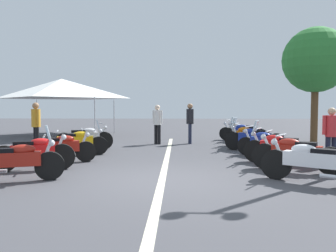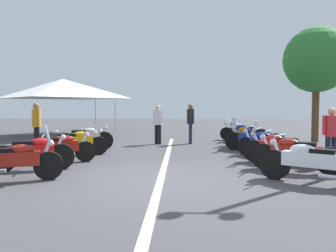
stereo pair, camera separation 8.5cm
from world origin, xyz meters
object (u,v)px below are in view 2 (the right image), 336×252
(motorcycle_right_row_4, at_px, (254,138))
(bystander_1, at_px, (190,120))
(motorcycle_right_row_2, at_px, (279,147))
(motorcycle_right_row_7, at_px, (240,131))
(bystander_0, at_px, (37,122))
(motorcycle_right_row_0, at_px, (310,162))
(bystander_3, at_px, (331,132))
(roadside_tree_0, at_px, (317,60))
(motorcycle_right_row_3, at_px, (267,143))
(bystander_4, at_px, (158,121))
(motorcycle_left_row_1, at_px, (34,152))
(motorcycle_left_row_3, at_px, (76,142))
(motorcycle_left_row_2, at_px, (59,147))
(motorcycle_right_row_6, at_px, (245,133))
(motorcycle_right_row_1, at_px, (295,153))
(motorcycle_right_row_5, at_px, (248,136))
(event_tent, at_px, (63,89))
(motorcycle_left_row_0, at_px, (14,160))
(motorcycle_left_row_4, at_px, (85,138))

(motorcycle_right_row_4, xyz_separation_m, bystander_1, (2.44, 2.24, 0.56))
(motorcycle_right_row_2, height_order, bystander_1, bystander_1)
(motorcycle_right_row_7, distance_m, bystander_0, 9.16)
(motorcycle_right_row_0, height_order, bystander_1, bystander_1)
(bystander_3, distance_m, roadside_tree_0, 7.28)
(motorcycle_right_row_3, bearing_deg, bystander_4, -10.44)
(motorcycle_left_row_1, height_order, motorcycle_left_row_3, motorcycle_left_row_3)
(motorcycle_left_row_2, xyz_separation_m, motorcycle_right_row_6, (5.56, -6.39, 0.02))
(bystander_0, bearing_deg, bystander_1, 161.90)
(motorcycle_left_row_1, xyz_separation_m, motorcycle_right_row_2, (1.21, -6.50, 0.01))
(motorcycle_left_row_3, xyz_separation_m, motorcycle_right_row_1, (-2.69, -6.31, 0.01))
(motorcycle_right_row_5, relative_size, event_tent, 0.35)
(motorcycle_left_row_1, xyz_separation_m, bystander_1, (6.43, -4.16, 0.58))
(event_tent, bearing_deg, motorcycle_left_row_1, -164.46)
(motorcycle_left_row_3, height_order, motorcycle_right_row_3, motorcycle_left_row_3)
(motorcycle_left_row_3, bearing_deg, motorcycle_right_row_5, 8.47)
(motorcycle_right_row_4, distance_m, motorcycle_right_row_5, 1.38)
(motorcycle_left_row_1, bearing_deg, bystander_0, 93.98)
(motorcycle_right_row_4, distance_m, event_tent, 11.59)
(bystander_0, relative_size, bystander_4, 1.04)
(motorcycle_left_row_1, xyz_separation_m, event_tent, (10.52, 2.92, 2.19))
(roadside_tree_0, bearing_deg, motorcycle_left_row_0, 131.87)
(motorcycle_left_row_1, xyz_separation_m, roadside_tree_0, (7.47, -9.95, 3.29))
(roadside_tree_0, height_order, event_tent, roadside_tree_0)
(motorcycle_right_row_3, distance_m, roadside_tree_0, 6.85)
(motorcycle_right_row_0, bearing_deg, bystander_1, -38.56)
(motorcycle_left_row_3, relative_size, motorcycle_right_row_6, 1.17)
(motorcycle_right_row_0, bearing_deg, motorcycle_right_row_4, -54.66)
(motorcycle_left_row_2, distance_m, motorcycle_right_row_0, 6.69)
(bystander_1, distance_m, bystander_4, 1.43)
(motorcycle_right_row_6, bearing_deg, motorcycle_left_row_2, 76.28)
(bystander_1, bearing_deg, bystander_0, -156.63)
(motorcycle_right_row_4, distance_m, bystander_4, 4.32)
(motorcycle_right_row_6, relative_size, roadside_tree_0, 0.34)
(motorcycle_left_row_2, distance_m, motorcycle_right_row_6, 8.47)
(motorcycle_left_row_4, height_order, roadside_tree_0, roadside_tree_0)
(bystander_0, bearing_deg, motorcycle_left_row_4, 143.78)
(motorcycle_right_row_0, height_order, motorcycle_right_row_3, motorcycle_right_row_0)
(motorcycle_right_row_1, xyz_separation_m, bystander_1, (6.40, 2.40, 0.57))
(motorcycle_right_row_2, height_order, motorcycle_right_row_5, motorcycle_right_row_2)
(motorcycle_right_row_3, xyz_separation_m, motorcycle_right_row_4, (1.44, 0.11, 0.03))
(motorcycle_left_row_2, bearing_deg, motorcycle_right_row_4, 6.05)
(motorcycle_right_row_3, xyz_separation_m, motorcycle_right_row_7, (5.37, -0.09, 0.01))
(motorcycle_right_row_1, relative_size, motorcycle_right_row_5, 1.06)
(motorcycle_right_row_2, relative_size, bystander_3, 1.22)
(motorcycle_left_row_4, bearing_deg, motorcycle_left_row_0, -112.21)
(bystander_4, distance_m, roadside_tree_0, 7.82)
(motorcycle_left_row_1, distance_m, motorcycle_left_row_4, 4.06)
(motorcycle_left_row_0, height_order, motorcycle_right_row_7, motorcycle_left_row_0)
(motorcycle_right_row_1, bearing_deg, bystander_1, -40.79)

